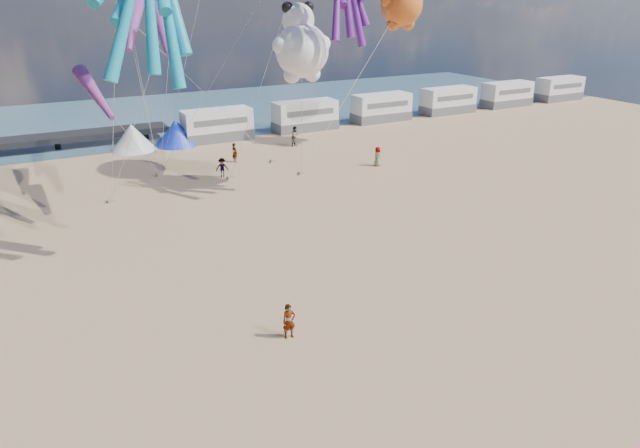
{
  "coord_description": "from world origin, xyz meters",
  "views": [
    {
      "loc": [
        -11.17,
        -12.49,
        13.17
      ],
      "look_at": [
        -1.16,
        6.0,
        4.68
      ],
      "focal_mm": 32.0,
      "sensor_mm": 36.0,
      "label": 1
    }
  ],
  "objects_px": {
    "motorhome_4": "(507,94)",
    "windsock_mid": "(134,24)",
    "beachgoer_0": "(377,156)",
    "tent_blue": "(176,132)",
    "standing_person": "(289,321)",
    "motorhome_1": "(305,116)",
    "beachgoer_2": "(222,168)",
    "sandbag_c": "(302,173)",
    "sandbag_b": "(231,177)",
    "kite_teddy_orange": "(402,5)",
    "motorhome_5": "(559,89)",
    "beachgoer_1": "(295,136)",
    "windsock_left": "(163,30)",
    "motorhome_0": "(217,125)",
    "sandbag_e": "(160,175)",
    "beachgoer_5": "(235,153)",
    "sandbag_a": "(112,201)",
    "kite_panda": "(302,51)",
    "tent_white": "(132,137)",
    "motorhome_3": "(448,101)",
    "windsock_right": "(95,94)",
    "motorhome_2": "(381,108)",
    "sandbag_d": "(273,161)"
  },
  "relations": [
    {
      "from": "sandbag_e",
      "to": "motorhome_2",
      "type": "bearing_deg",
      "value": 18.72
    },
    {
      "from": "motorhome_1",
      "to": "beachgoer_2",
      "type": "distance_m",
      "value": 17.66
    },
    {
      "from": "sandbag_c",
      "to": "windsock_mid",
      "type": "distance_m",
      "value": 15.94
    },
    {
      "from": "motorhome_3",
      "to": "windsock_right",
      "type": "relative_size",
      "value": 1.39
    },
    {
      "from": "kite_teddy_orange",
      "to": "windsock_left",
      "type": "distance_m",
      "value": 23.58
    },
    {
      "from": "motorhome_5",
      "to": "tent_blue",
      "type": "height_order",
      "value": "motorhome_5"
    },
    {
      "from": "motorhome_4",
      "to": "beachgoer_0",
      "type": "distance_m",
      "value": 32.88
    },
    {
      "from": "sandbag_e",
      "to": "kite_panda",
      "type": "relative_size",
      "value": 0.08
    },
    {
      "from": "beachgoer_5",
      "to": "windsock_mid",
      "type": "relative_size",
      "value": 0.24
    },
    {
      "from": "beachgoer_2",
      "to": "windsock_right",
      "type": "height_order",
      "value": "windsock_right"
    },
    {
      "from": "motorhome_5",
      "to": "tent_white",
      "type": "relative_size",
      "value": 1.65
    },
    {
      "from": "motorhome_2",
      "to": "beachgoer_1",
      "type": "height_order",
      "value": "motorhome_2"
    },
    {
      "from": "beachgoer_1",
      "to": "sandbag_a",
      "type": "xyz_separation_m",
      "value": [
        -17.86,
        -7.94,
        -0.81
      ]
    },
    {
      "from": "beachgoer_5",
      "to": "sandbag_a",
      "type": "bearing_deg",
      "value": 101.89
    },
    {
      "from": "kite_teddy_orange",
      "to": "motorhome_2",
      "type": "bearing_deg",
      "value": 76.25
    },
    {
      "from": "beachgoer_1",
      "to": "sandbag_c",
      "type": "bearing_deg",
      "value": -138.82
    },
    {
      "from": "sandbag_e",
      "to": "motorhome_1",
      "type": "bearing_deg",
      "value": 27.67
    },
    {
      "from": "motorhome_2",
      "to": "sandbag_e",
      "type": "distance_m",
      "value": 28.41
    },
    {
      "from": "beachgoer_5",
      "to": "sandbag_c",
      "type": "relative_size",
      "value": 3.28
    },
    {
      "from": "motorhome_3",
      "to": "motorhome_1",
      "type": "bearing_deg",
      "value": 180.0
    },
    {
      "from": "motorhome_0",
      "to": "sandbag_e",
      "type": "height_order",
      "value": "motorhome_0"
    },
    {
      "from": "motorhome_5",
      "to": "kite_teddy_orange",
      "type": "distance_m",
      "value": 36.09
    },
    {
      "from": "sandbag_e",
      "to": "windsock_mid",
      "type": "relative_size",
      "value": 0.07
    },
    {
      "from": "motorhome_4",
      "to": "windsock_left",
      "type": "relative_size",
      "value": 0.99
    },
    {
      "from": "tent_blue",
      "to": "standing_person",
      "type": "distance_m",
      "value": 34.54
    },
    {
      "from": "kite_panda",
      "to": "motorhome_0",
      "type": "bearing_deg",
      "value": 106.36
    },
    {
      "from": "windsock_mid",
      "to": "motorhome_2",
      "type": "bearing_deg",
      "value": 41.63
    },
    {
      "from": "motorhome_4",
      "to": "kite_panda",
      "type": "height_order",
      "value": "kite_panda"
    },
    {
      "from": "motorhome_1",
      "to": "motorhome_2",
      "type": "relative_size",
      "value": 1.0
    },
    {
      "from": "motorhome_4",
      "to": "standing_person",
      "type": "relative_size",
      "value": 4.32
    },
    {
      "from": "beachgoer_2",
      "to": "windsock_left",
      "type": "bearing_deg",
      "value": -120.21
    },
    {
      "from": "kite_panda",
      "to": "kite_teddy_orange",
      "type": "bearing_deg",
      "value": 41.64
    },
    {
      "from": "sandbag_b",
      "to": "sandbag_c",
      "type": "relative_size",
      "value": 1.0
    },
    {
      "from": "sandbag_a",
      "to": "sandbag_e",
      "type": "xyz_separation_m",
      "value": [
        4.38,
        4.44,
        0.0
      ]
    },
    {
      "from": "motorhome_3",
      "to": "windsock_left",
      "type": "distance_m",
      "value": 41.2
    },
    {
      "from": "tent_blue",
      "to": "sandbag_e",
      "type": "distance_m",
      "value": 9.96
    },
    {
      "from": "sandbag_b",
      "to": "sandbag_e",
      "type": "relative_size",
      "value": 1.0
    },
    {
      "from": "beachgoer_2",
      "to": "sandbag_c",
      "type": "distance_m",
      "value": 6.18
    },
    {
      "from": "beachgoer_5",
      "to": "sandbag_a",
      "type": "height_order",
      "value": "beachgoer_5"
    },
    {
      "from": "windsock_mid",
      "to": "kite_panda",
      "type": "bearing_deg",
      "value": -9.06
    },
    {
      "from": "beachgoer_0",
      "to": "sandbag_d",
      "type": "height_order",
      "value": "beachgoer_0"
    },
    {
      "from": "motorhome_2",
      "to": "tent_blue",
      "type": "relative_size",
      "value": 1.65
    },
    {
      "from": "sandbag_b",
      "to": "kite_teddy_orange",
      "type": "xyz_separation_m",
      "value": [
        17.59,
        3.16,
        12.22
      ]
    },
    {
      "from": "beachgoer_2",
      "to": "kite_panda",
      "type": "bearing_deg",
      "value": -29.42
    },
    {
      "from": "motorhome_0",
      "to": "sandbag_a",
      "type": "relative_size",
      "value": 13.2
    },
    {
      "from": "beachgoer_1",
      "to": "beachgoer_0",
      "type": "bearing_deg",
      "value": -97.47
    },
    {
      "from": "motorhome_4",
      "to": "windsock_mid",
      "type": "distance_m",
      "value": 49.17
    },
    {
      "from": "motorhome_1",
      "to": "motorhome_2",
      "type": "height_order",
      "value": "same"
    },
    {
      "from": "motorhome_2",
      "to": "sandbag_c",
      "type": "xyz_separation_m",
      "value": [
        -16.92,
        -13.89,
        -1.39
      ]
    },
    {
      "from": "windsock_left",
      "to": "motorhome_1",
      "type": "bearing_deg",
      "value": 52.42
    }
  ]
}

